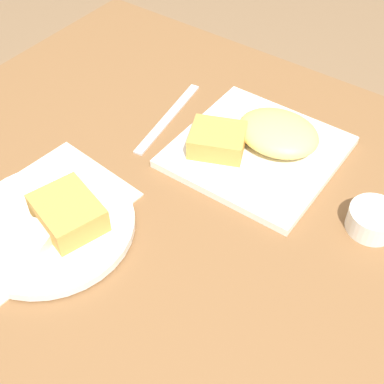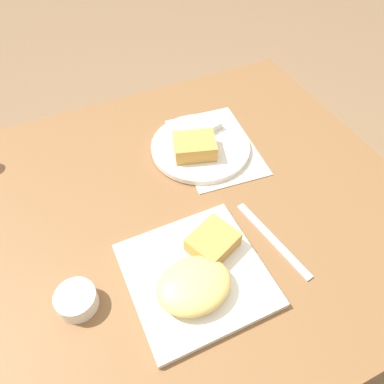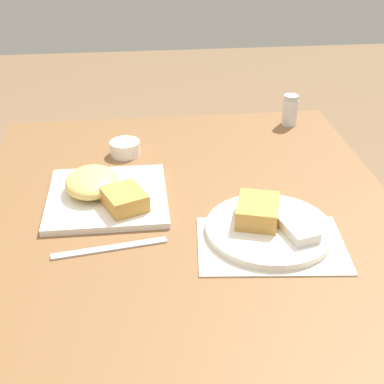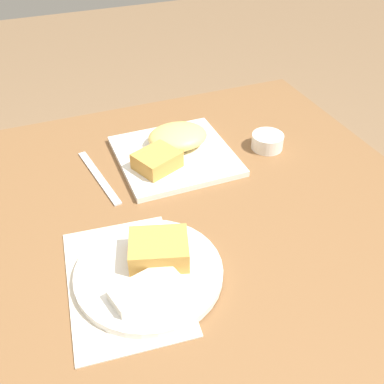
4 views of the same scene
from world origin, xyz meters
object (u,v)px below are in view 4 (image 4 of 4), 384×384
butter_knife (99,177)px  sauce_ramekin (267,141)px  plate_oval_far (151,268)px  plate_square_near (174,149)px

butter_knife → sauce_ramekin: bearing=77.0°
plate_oval_far → sauce_ramekin: 0.46m
plate_oval_far → sauce_ramekin: (-0.37, -0.27, 0.00)m
sauce_ramekin → butter_knife: sauce_ramekin is taller
sauce_ramekin → butter_knife: 0.40m
sauce_ramekin → butter_knife: size_ratio=0.34×
plate_square_near → plate_oval_far: 0.36m
sauce_ramekin → butter_knife: (0.39, -0.03, -0.02)m
plate_oval_far → sauce_ramekin: plate_oval_far is taller
plate_oval_far → butter_knife: bearing=-85.8°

